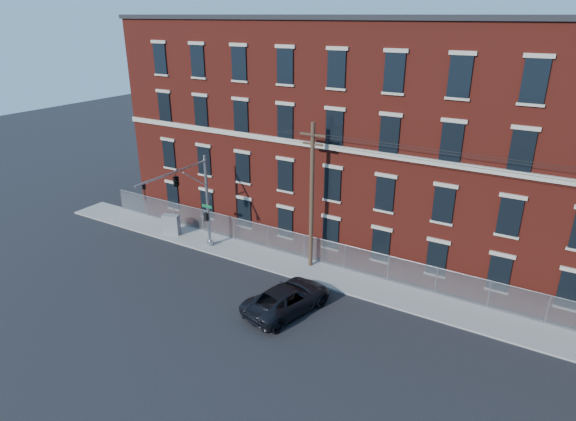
% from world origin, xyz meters
% --- Properties ---
extents(ground, '(140.00, 140.00, 0.00)m').
position_xyz_m(ground, '(0.00, 0.00, 0.00)').
color(ground, black).
rests_on(ground, ground).
extents(sidewalk, '(65.00, 3.00, 0.12)m').
position_xyz_m(sidewalk, '(12.00, 5.00, 0.06)').
color(sidewalk, '#98958F').
rests_on(sidewalk, ground).
extents(mill_building, '(55.30, 14.32, 16.30)m').
position_xyz_m(mill_building, '(12.00, 13.93, 8.15)').
color(mill_building, '#621910').
rests_on(mill_building, ground).
extents(chain_link_fence, '(59.06, 0.06, 1.85)m').
position_xyz_m(chain_link_fence, '(12.00, 6.30, 1.06)').
color(chain_link_fence, '#A5A8AD').
rests_on(chain_link_fence, ground).
extents(traffic_signal_mast, '(0.90, 6.75, 7.00)m').
position_xyz_m(traffic_signal_mast, '(-6.00, 2.18, 5.39)').
color(traffic_signal_mast, '#9EA0A5').
rests_on(traffic_signal_mast, ground).
extents(utility_pole_near, '(1.80, 0.28, 10.00)m').
position_xyz_m(utility_pole_near, '(2.00, 5.60, 5.34)').
color(utility_pole_near, '#473323').
rests_on(utility_pole_near, ground).
extents(pickup_truck, '(4.00, 6.23, 1.60)m').
position_xyz_m(pickup_truck, '(3.41, 0.16, 0.80)').
color(pickup_truck, black).
rests_on(pickup_truck, ground).
extents(utility_cabinet, '(1.43, 1.03, 1.61)m').
position_xyz_m(utility_cabinet, '(-9.89, 4.53, 0.92)').
color(utility_cabinet, slate).
rests_on(utility_cabinet, sidewalk).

